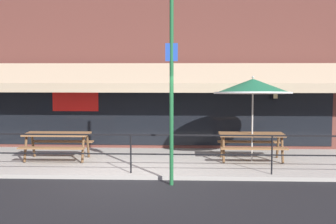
% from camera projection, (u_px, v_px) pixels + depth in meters
% --- Properties ---
extents(ground_plane, '(120.00, 120.00, 0.00)m').
position_uv_depth(ground_plane, '(129.00, 180.00, 11.26)').
color(ground_plane, black).
extents(patio_deck, '(15.00, 4.00, 0.10)m').
position_uv_depth(patio_deck, '(138.00, 161.00, 13.25)').
color(patio_deck, '#ADA89E').
rests_on(patio_deck, ground).
extents(restaurant_building, '(15.00, 1.60, 8.48)m').
position_uv_depth(restaurant_building, '(145.00, 21.00, 15.09)').
color(restaurant_building, brown).
rests_on(restaurant_building, ground).
extents(patio_railing, '(13.84, 0.04, 0.97)m').
position_uv_depth(patio_railing, '(131.00, 145.00, 11.49)').
color(patio_railing, black).
rests_on(patio_railing, patio_deck).
extents(picnic_table_left, '(1.80, 1.42, 0.76)m').
position_uv_depth(picnic_table_left, '(57.00, 139.00, 13.15)').
color(picnic_table_left, brown).
rests_on(picnic_table_left, patio_deck).
extents(picnic_table_centre, '(1.80, 1.42, 0.76)m').
position_uv_depth(picnic_table_centre, '(251.00, 139.00, 13.08)').
color(picnic_table_centre, brown).
rests_on(picnic_table_centre, patio_deck).
extents(patio_umbrella_centre, '(2.14, 2.14, 2.38)m').
position_uv_depth(patio_umbrella_centre, '(253.00, 87.00, 12.82)').
color(patio_umbrella_centre, '#B7B2A8').
rests_on(patio_umbrella_centre, patio_deck).
extents(street_sign_pole, '(0.28, 0.09, 4.22)m').
position_uv_depth(street_sign_pole, '(172.00, 91.00, 10.57)').
color(street_sign_pole, '#1E6033').
rests_on(street_sign_pole, ground).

